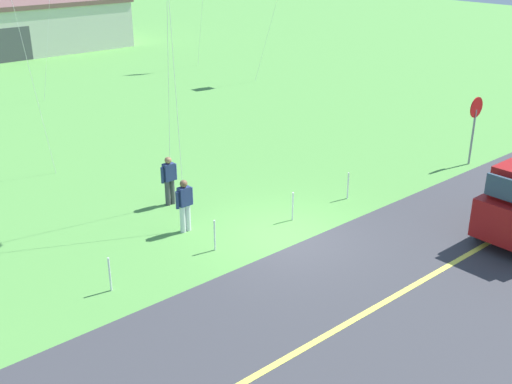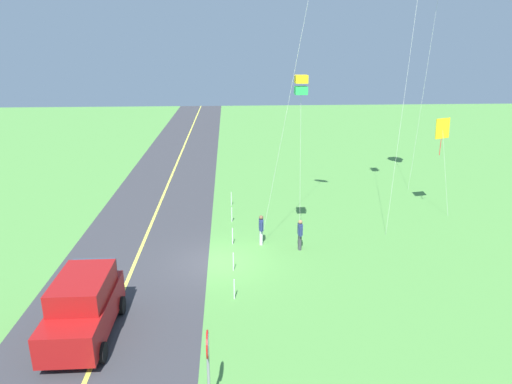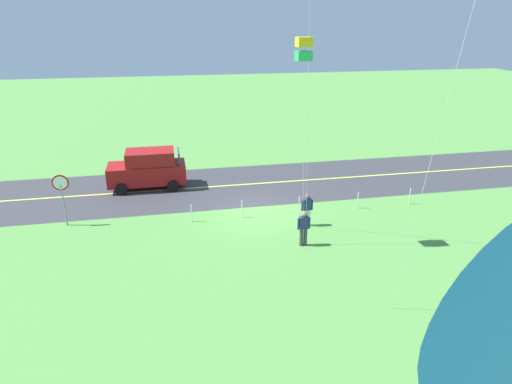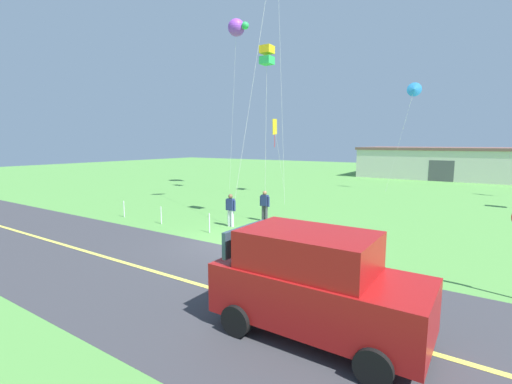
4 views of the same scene
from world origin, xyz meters
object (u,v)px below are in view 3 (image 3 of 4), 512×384
person_adult_companion (304,227)px  stop_sign (62,190)px  car_suv_foreground (148,169)px  person_adult_near (307,209)px  kite_blue_mid (304,50)px

person_adult_companion → stop_sign: bearing=149.0°
car_suv_foreground → person_adult_near: car_suv_foreground is taller
car_suv_foreground → kite_blue_mid: bearing=127.3°
car_suv_foreground → stop_sign: 5.95m
stop_sign → person_adult_companion: 11.38m
person_adult_near → kite_blue_mid: kite_blue_mid is taller
stop_sign → person_adult_near: (-11.28, 2.29, -0.94)m
person_adult_near → person_adult_companion: size_ratio=1.00×
car_suv_foreground → person_adult_near: (-7.48, 6.82, -0.29)m
person_adult_near → kite_blue_mid: 7.60m
car_suv_foreground → person_adult_near: bearing=137.7°
car_suv_foreground → person_adult_companion: 11.03m
stop_sign → car_suv_foreground: bearing=-130.0°
kite_blue_mid → person_adult_near: bearing=-119.5°
stop_sign → kite_blue_mid: (-10.31, 4.00, 6.40)m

